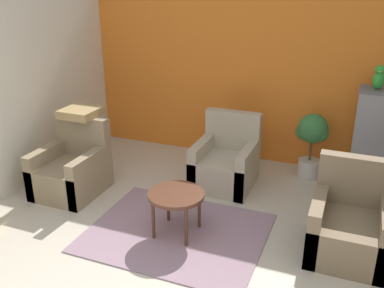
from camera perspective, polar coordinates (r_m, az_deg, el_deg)
name	(u,v)px	position (r m, az deg, el deg)	size (l,w,h in m)	color
wall_back_accent	(240,75)	(6.11, 6.47, 9.07)	(4.57, 0.06, 2.41)	orange
wall_left	(20,91)	(5.64, -21.97, 6.57)	(0.06, 3.60, 2.41)	beige
area_rug	(177,232)	(4.58, -2.01, -11.70)	(1.81, 1.46, 0.01)	gray
coffee_table	(177,198)	(4.37, -2.08, -7.17)	(0.58, 0.58, 0.47)	#512D1E
armchair_left	(72,171)	(5.46, -15.67, -3.42)	(0.72, 0.79, 0.90)	#8E7A5B
armchair_right	(349,227)	(4.42, 20.25, -10.31)	(0.72, 0.79, 0.90)	#7A664C
armchair_middle	(226,164)	(5.47, 4.52, -2.61)	(0.72, 0.79, 0.90)	tan
birdcage	(368,143)	(5.70, 22.46, 0.16)	(0.52, 0.52, 1.27)	slate
parrot	(379,78)	(5.48, 23.66, 8.07)	(0.14, 0.24, 0.29)	green
potted_plant	(312,138)	(5.75, 15.67, 0.83)	(0.42, 0.38, 0.87)	beige
throw_pillow	(81,112)	(5.44, -14.60, 4.10)	(0.42, 0.42, 0.10)	tan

